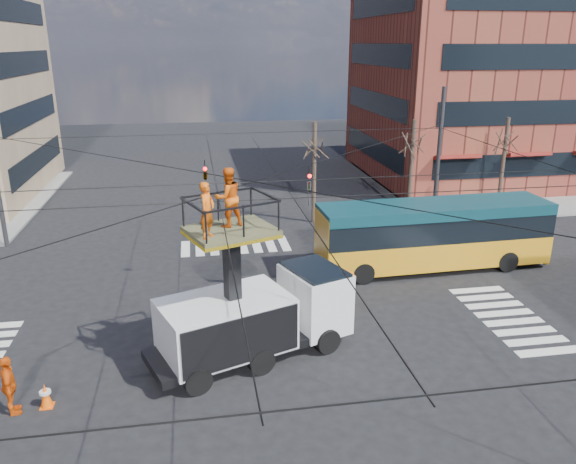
% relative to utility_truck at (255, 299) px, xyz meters
% --- Properties ---
extents(ground, '(120.00, 120.00, 0.00)m').
position_rel_utility_truck_xyz_m(ground, '(0.15, 1.05, -2.12)').
color(ground, black).
rests_on(ground, ground).
extents(sidewalk_ne, '(18.00, 18.00, 0.12)m').
position_rel_utility_truck_xyz_m(sidewalk_ne, '(21.15, 22.05, -2.06)').
color(sidewalk_ne, slate).
rests_on(sidewalk_ne, ground).
extents(crosswalks, '(22.40, 22.40, 0.02)m').
position_rel_utility_truck_xyz_m(crosswalks, '(0.15, 1.05, -2.11)').
color(crosswalks, silver).
rests_on(crosswalks, ground).
extents(building_ne, '(20.06, 16.06, 14.00)m').
position_rel_utility_truck_xyz_m(building_ne, '(22.13, 25.03, 4.88)').
color(building_ne, maroon).
rests_on(building_ne, ground).
extents(overhead_network, '(24.24, 24.24, 8.00)m').
position_rel_utility_truck_xyz_m(overhead_network, '(0.08, 1.46, 2.17)').
color(overhead_network, '#2D2D30').
rests_on(overhead_network, ground).
extents(tree_a, '(2.00, 2.00, 6.00)m').
position_rel_utility_truck_xyz_m(tree_a, '(5.15, 14.55, 2.50)').
color(tree_a, '#382B21').
rests_on(tree_a, ground).
extents(tree_b, '(2.00, 2.00, 6.00)m').
position_rel_utility_truck_xyz_m(tree_b, '(11.15, 14.55, 2.50)').
color(tree_b, '#382B21').
rests_on(tree_b, ground).
extents(tree_c, '(2.00, 2.00, 6.00)m').
position_rel_utility_truck_xyz_m(tree_c, '(17.15, 14.55, 2.50)').
color(tree_c, '#382B21').
rests_on(tree_c, ground).
extents(utility_truck, '(7.36, 4.62, 6.64)m').
position_rel_utility_truck_xyz_m(utility_truck, '(0.00, 0.00, 0.00)').
color(utility_truck, black).
rests_on(utility_truck, ground).
extents(city_bus, '(11.11, 2.99, 3.20)m').
position_rel_utility_truck_xyz_m(city_bus, '(9.21, 6.51, -0.40)').
color(city_bus, gold).
rests_on(city_bus, ground).
extents(traffic_cone, '(0.36, 0.36, 0.77)m').
position_rel_utility_truck_xyz_m(traffic_cone, '(-6.48, -1.93, -1.74)').
color(traffic_cone, '#F8560A').
rests_on(traffic_cone, ground).
extents(worker_ground, '(0.75, 1.17, 1.85)m').
position_rel_utility_truck_xyz_m(worker_ground, '(-7.37, -2.10, -1.20)').
color(worker_ground, '#DF530E').
rests_on(worker_ground, ground).
extents(flagger, '(0.70, 1.13, 1.69)m').
position_rel_utility_truck_xyz_m(flagger, '(4.04, 2.78, -1.28)').
color(flagger, orange).
rests_on(flagger, ground).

